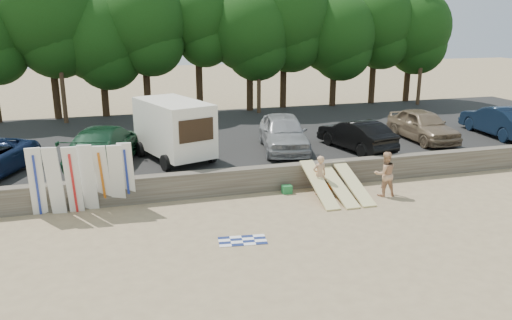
# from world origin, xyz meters

# --- Properties ---
(ground) EXTENTS (120.00, 120.00, 0.00)m
(ground) POSITION_xyz_m (0.00, 0.00, 0.00)
(ground) COLOR tan
(ground) RESTS_ON ground
(seawall) EXTENTS (44.00, 0.50, 1.00)m
(seawall) POSITION_xyz_m (0.00, 3.00, 0.50)
(seawall) COLOR #6B6356
(seawall) RESTS_ON ground
(parking_lot) EXTENTS (44.00, 14.50, 0.70)m
(parking_lot) POSITION_xyz_m (0.00, 10.50, 0.35)
(parking_lot) COLOR #282828
(parking_lot) RESTS_ON ground
(treeline) EXTENTS (33.22, 6.49, 9.47)m
(treeline) POSITION_xyz_m (0.13, 17.44, 6.34)
(treeline) COLOR #382616
(treeline) RESTS_ON parking_lot
(utility_poles) EXTENTS (25.80, 0.26, 9.00)m
(utility_poles) POSITION_xyz_m (2.00, 16.00, 5.43)
(utility_poles) COLOR #473321
(utility_poles) RESTS_ON parking_lot
(box_trailer) EXTENTS (3.31, 4.53, 2.61)m
(box_trailer) POSITION_xyz_m (-4.75, 6.09, 2.16)
(box_trailer) COLOR white
(box_trailer) RESTS_ON parking_lot
(car_1) EXTENTS (3.83, 6.06, 1.64)m
(car_1) POSITION_xyz_m (-7.66, 6.43, 1.52)
(car_1) COLOR #163C26
(car_1) RESTS_ON parking_lot
(car_2) EXTENTS (2.94, 5.29, 1.70)m
(car_2) POSITION_xyz_m (0.38, 6.35, 1.55)
(car_2) COLOR #9B9BA0
(car_2) RESTS_ON parking_lot
(car_3) EXTENTS (2.38, 4.55, 1.43)m
(car_3) POSITION_xyz_m (3.71, 5.50, 1.41)
(car_3) COLOR black
(car_3) RESTS_ON parking_lot
(car_4) EXTENTS (1.93, 4.63, 1.57)m
(car_4) POSITION_xyz_m (7.82, 6.25, 1.48)
(car_4) COLOR #7E6850
(car_4) RESTS_ON parking_lot
(car_5) EXTENTS (2.09, 4.97, 1.60)m
(car_5) POSITION_xyz_m (12.35, 6.07, 1.50)
(car_5) COLOR black
(car_5) RESTS_ON parking_lot
(surfboard_upright_0) EXTENTS (0.56, 0.64, 2.56)m
(surfboard_upright_0) POSITION_xyz_m (-9.94, 2.50, 1.28)
(surfboard_upright_0) COLOR white
(surfboard_upright_0) RESTS_ON ground
(surfboard_upright_1) EXTENTS (0.58, 0.65, 2.56)m
(surfboard_upright_1) POSITION_xyz_m (-9.35, 2.38, 1.28)
(surfboard_upright_1) COLOR white
(surfboard_upright_1) RESTS_ON ground
(surfboard_upright_2) EXTENTS (0.54, 0.67, 2.55)m
(surfboard_upright_2) POSITION_xyz_m (-8.74, 2.36, 1.27)
(surfboard_upright_2) COLOR white
(surfboard_upright_2) RESTS_ON ground
(surfboard_upright_3) EXTENTS (0.56, 0.68, 2.55)m
(surfboard_upright_3) POSITION_xyz_m (-8.25, 2.49, 1.28)
(surfboard_upright_3) COLOR white
(surfboard_upright_3) RESTS_ON ground
(surfboard_upright_4) EXTENTS (0.62, 0.92, 2.49)m
(surfboard_upright_4) POSITION_xyz_m (-7.77, 2.55, 1.25)
(surfboard_upright_4) COLOR white
(surfboard_upright_4) RESTS_ON ground
(surfboard_upright_5) EXTENTS (0.55, 0.87, 2.50)m
(surfboard_upright_5) POSITION_xyz_m (-7.27, 2.49, 1.25)
(surfboard_upright_5) COLOR white
(surfboard_upright_5) RESTS_ON ground
(surfboard_upright_6) EXTENTS (0.58, 0.80, 2.52)m
(surfboard_upright_6) POSITION_xyz_m (-6.91, 2.60, 1.26)
(surfboard_upright_6) COLOR white
(surfboard_upright_6) RESTS_ON ground
(surfboard_low_0) EXTENTS (0.56, 2.83, 1.14)m
(surfboard_low_0) POSITION_xyz_m (0.18, 1.54, 0.57)
(surfboard_low_0) COLOR beige
(surfboard_low_0) RESTS_ON ground
(surfboard_low_1) EXTENTS (0.56, 2.90, 0.91)m
(surfboard_low_1) POSITION_xyz_m (0.94, 1.51, 0.45)
(surfboard_low_1) COLOR beige
(surfboard_low_1) RESTS_ON ground
(surfboard_low_2) EXTENTS (0.56, 2.87, 1.01)m
(surfboard_low_2) POSITION_xyz_m (1.61, 1.50, 0.50)
(surfboard_low_2) COLOR beige
(surfboard_low_2) RESTS_ON ground
(beachgoer_a) EXTENTS (0.59, 0.40, 1.57)m
(beachgoer_a) POSITION_xyz_m (0.38, 1.97, 0.78)
(beachgoer_a) COLOR tan
(beachgoer_a) RESTS_ON ground
(beachgoer_b) EXTENTS (0.93, 0.76, 1.78)m
(beachgoer_b) POSITION_xyz_m (2.75, 1.10, 0.89)
(beachgoer_b) COLOR tan
(beachgoer_b) RESTS_ON ground
(cooler) EXTENTS (0.39, 0.31, 0.32)m
(cooler) POSITION_xyz_m (-0.82, 2.40, 0.16)
(cooler) COLOR #217C3C
(cooler) RESTS_ON ground
(gear_bag) EXTENTS (0.30, 0.25, 0.22)m
(gear_bag) POSITION_xyz_m (0.93, 2.40, 0.11)
(gear_bag) COLOR #D26018
(gear_bag) RESTS_ON ground
(beach_towel) EXTENTS (1.67, 1.67, 0.00)m
(beach_towel) POSITION_xyz_m (-3.62, -1.39, 0.01)
(beach_towel) COLOR white
(beach_towel) RESTS_ON ground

